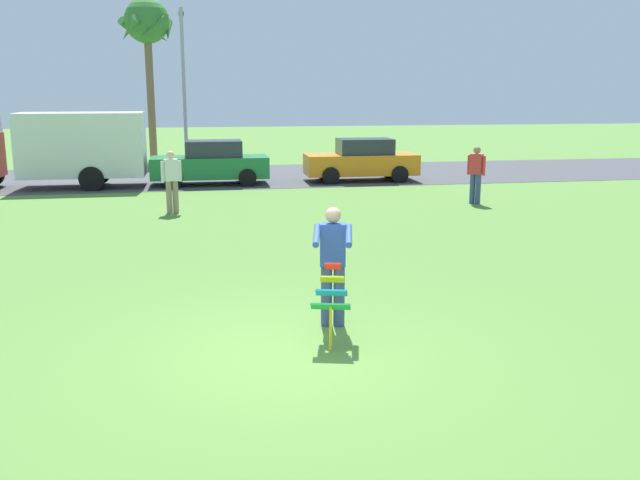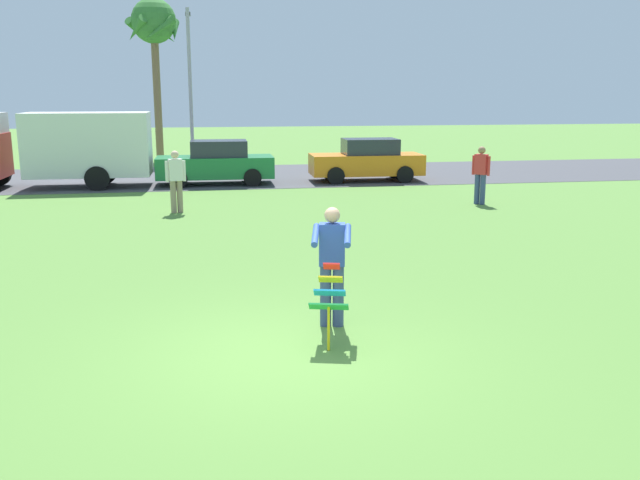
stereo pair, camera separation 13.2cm
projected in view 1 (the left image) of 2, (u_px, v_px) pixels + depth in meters
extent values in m
plane|color=#568438|center=(286.00, 354.00, 8.75)|extent=(120.00, 120.00, 0.00)
cube|color=#424247|center=(221.00, 176.00, 27.30)|extent=(120.00, 8.00, 0.01)
cylinder|color=#384772|center=(339.00, 296.00, 9.72)|extent=(0.16, 0.16, 0.90)
cylinder|color=#384772|center=(327.00, 295.00, 9.73)|extent=(0.16, 0.16, 0.90)
cube|color=#2D4CA5|center=(333.00, 244.00, 9.57)|extent=(0.40, 0.29, 0.60)
sphere|color=tan|center=(333.00, 215.00, 9.48)|extent=(0.22, 0.22, 0.22)
cylinder|color=#2D4CA5|center=(349.00, 235.00, 9.28)|extent=(0.22, 0.59, 0.24)
cylinder|color=#2D4CA5|center=(317.00, 235.00, 9.29)|extent=(0.22, 0.59, 0.24)
cube|color=red|center=(333.00, 266.00, 9.13)|extent=(0.25, 0.19, 0.12)
cube|color=yellow|center=(332.00, 279.00, 9.00)|extent=(0.35, 0.22, 0.12)
cube|color=#1E99D8|center=(331.00, 293.00, 8.87)|extent=(0.44, 0.24, 0.12)
cube|color=green|center=(331.00, 306.00, 8.74)|extent=(0.53, 0.27, 0.12)
cylinder|color=yellow|center=(331.00, 328.00, 8.81)|extent=(0.04, 0.04, 0.60)
cube|color=silver|center=(83.00, 144.00, 23.79)|extent=(4.21, 2.03, 2.20)
cylinder|color=black|center=(92.00, 179.00, 23.20)|extent=(0.84, 0.29, 0.84)
cylinder|color=black|center=(99.00, 173.00, 24.97)|extent=(0.84, 0.29, 0.84)
cube|color=#1E7238|center=(210.00, 167.00, 24.77)|extent=(4.22, 1.74, 0.76)
cube|color=#282D38|center=(213.00, 149.00, 24.65)|extent=(2.03, 1.41, 0.60)
cylinder|color=black|center=(173.00, 179.00, 23.84)|extent=(0.64, 0.23, 0.64)
cylinder|color=black|center=(175.00, 174.00, 25.39)|extent=(0.64, 0.23, 0.64)
cylinder|color=black|center=(247.00, 178.00, 24.28)|extent=(0.64, 0.23, 0.64)
cylinder|color=black|center=(244.00, 173.00, 25.83)|extent=(0.64, 0.23, 0.64)
cube|color=orange|center=(361.00, 164.00, 25.78)|extent=(4.24, 1.79, 0.76)
cube|color=#282D38|center=(365.00, 147.00, 25.66)|extent=(2.05, 1.44, 0.60)
cylinder|color=black|center=(331.00, 176.00, 24.86)|extent=(0.64, 0.23, 0.64)
cylinder|color=black|center=(323.00, 171.00, 26.42)|extent=(0.64, 0.23, 0.64)
cylinder|color=black|center=(400.00, 174.00, 25.27)|extent=(0.64, 0.23, 0.64)
cylinder|color=black|center=(388.00, 170.00, 26.83)|extent=(0.64, 0.23, 0.64)
cylinder|color=brown|center=(151.00, 95.00, 32.68)|extent=(0.36, 0.36, 6.41)
sphere|color=#387A33|center=(147.00, 21.00, 31.96)|extent=(2.10, 2.10, 2.10)
cone|color=#387A33|center=(168.00, 31.00, 32.23)|extent=(0.44, 1.56, 1.28)
cone|color=#387A33|center=(155.00, 32.00, 32.98)|extent=(1.62, 0.90, 1.28)
cone|color=#387A33|center=(132.00, 31.00, 32.46)|extent=(1.27, 1.52, 1.28)
cone|color=#387A33|center=(130.00, 29.00, 31.38)|extent=(1.27, 1.52, 1.28)
cone|color=#387A33|center=(153.00, 29.00, 31.24)|extent=(1.62, 0.90, 1.28)
cylinder|color=#9E9EA3|center=(184.00, 88.00, 30.81)|extent=(0.16, 0.16, 7.00)
cylinder|color=#9E9EA3|center=(181.00, 11.00, 30.77)|extent=(0.10, 1.40, 0.10)
cube|color=#4C4C51|center=(181.00, 14.00, 31.40)|extent=(0.24, 0.44, 0.16)
cylinder|color=#384772|center=(478.00, 189.00, 20.45)|extent=(0.16, 0.16, 0.90)
cylinder|color=#384772|center=(472.00, 189.00, 20.55)|extent=(0.16, 0.16, 0.90)
cube|color=red|center=(476.00, 164.00, 20.34)|extent=(0.41, 0.41, 0.60)
sphere|color=#9E7051|center=(477.00, 150.00, 20.25)|extent=(0.22, 0.22, 0.22)
cylinder|color=red|center=(484.00, 166.00, 20.21)|extent=(0.09, 0.09, 0.58)
cylinder|color=red|center=(469.00, 165.00, 20.48)|extent=(0.09, 0.09, 0.58)
cylinder|color=gray|center=(176.00, 197.00, 18.96)|extent=(0.16, 0.16, 0.90)
cylinder|color=gray|center=(169.00, 197.00, 18.89)|extent=(0.16, 0.16, 0.90)
cube|color=silver|center=(171.00, 170.00, 18.77)|extent=(0.40, 0.29, 0.60)
sphere|color=beige|center=(170.00, 155.00, 18.68)|extent=(0.22, 0.22, 0.22)
cylinder|color=silver|center=(180.00, 171.00, 18.87)|extent=(0.09, 0.09, 0.58)
cylinder|color=silver|center=(162.00, 172.00, 18.68)|extent=(0.09, 0.09, 0.58)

